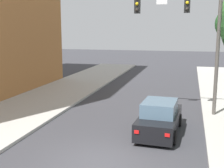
{
  "coord_description": "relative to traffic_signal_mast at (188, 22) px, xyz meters",
  "views": [
    {
      "loc": [
        3.19,
        -10.03,
        4.91
      ],
      "look_at": [
        -0.86,
        5.3,
        2.0
      ],
      "focal_mm": 47.96,
      "sensor_mm": 36.0,
      "label": 1
    }
  ],
  "objects": [
    {
      "name": "ground_plane",
      "position": [
        -2.98,
        -7.29,
        -5.31
      ],
      "size": [
        120.0,
        120.0,
        0.0
      ],
      "primitive_type": "plane",
      "color": "#38383D"
    },
    {
      "name": "traffic_signal_mast",
      "position": [
        0.0,
        0.0,
        0.0
      ],
      "size": [
        5.85,
        0.38,
        7.5
      ],
      "color": "#514C47",
      "rests_on": "sidewalk_right"
    },
    {
      "name": "car_lead_black",
      "position": [
        -1.09,
        -3.49,
        -4.58
      ],
      "size": [
        2.0,
        4.32,
        1.6
      ],
      "color": "black",
      "rests_on": "ground"
    }
  ]
}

